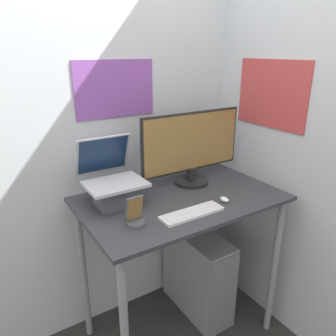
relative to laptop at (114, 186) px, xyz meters
name	(u,v)px	position (x,y,z in m)	size (l,w,h in m)	color
wall_back	(142,113)	(0.32, 0.29, 0.29)	(6.00, 0.06, 2.60)	silver
wall_side_right	(319,124)	(0.94, -0.45, 0.29)	(0.06, 6.00, 2.60)	silver
desk	(181,219)	(0.32, -0.12, -0.23)	(1.06, 0.65, 0.92)	#333338
laptop	(114,186)	(0.00, 0.00, 0.00)	(0.29, 0.30, 0.33)	#4C4C51
monitor	(192,149)	(0.49, 0.01, 0.11)	(0.64, 0.20, 0.42)	black
keyboard	(192,213)	(0.26, -0.31, -0.08)	(0.32, 0.10, 0.02)	white
mouse	(224,199)	(0.48, -0.29, -0.08)	(0.03, 0.06, 0.03)	white
cell_phone	(135,217)	(-0.01, -0.26, -0.05)	(0.08, 0.08, 0.14)	#4C4C51
computer_tower	(198,273)	(0.53, -0.03, -0.73)	(0.21, 0.51, 0.56)	gray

